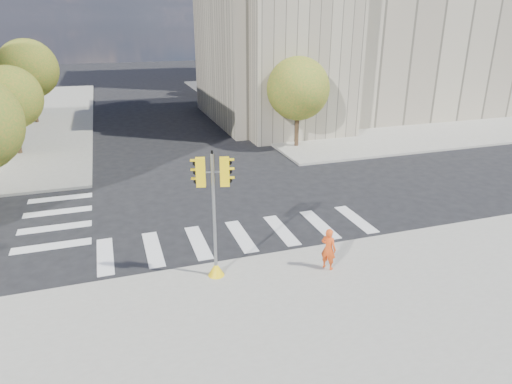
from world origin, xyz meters
TOP-DOWN VIEW (x-y plane):
  - ground at (0.00, 0.00)m, footprint 160.00×160.00m
  - sidewalk_far_right at (20.00, 26.00)m, footprint 28.00×40.00m
  - civic_building at (15.59, 19.12)m, footprint 26.00×16.00m
  - tree_lw_mid at (-10.50, 14.00)m, footprint 4.00×4.00m
  - tree_lw_far at (-10.50, 24.00)m, footprint 4.80×4.80m
  - tree_re_near at (7.50, 10.00)m, footprint 4.20×4.20m
  - tree_re_mid at (7.50, 22.00)m, footprint 4.60×4.60m
  - tree_re_far at (7.50, 34.00)m, footprint 4.00×4.00m
  - lamp_near at (8.00, 14.00)m, footprint 0.35×0.18m
  - lamp_far at (8.00, 28.00)m, footprint 0.35×0.18m
  - traffic_signal at (-1.85, -4.90)m, footprint 1.08×0.56m
  - photographer at (2.02, -5.68)m, footprint 0.63×0.67m

SIDE VIEW (x-z plane):
  - ground at x=0.00m, z-range 0.00..0.00m
  - sidewalk_far_right at x=20.00m, z-range 0.00..0.15m
  - photographer at x=2.02m, z-range 0.15..1.69m
  - traffic_signal at x=-1.85m, z-range -0.19..4.29m
  - tree_lw_mid at x=-10.50m, z-range 0.88..6.65m
  - tree_re_far at x=7.50m, z-range 0.93..6.80m
  - tree_re_near at x=7.50m, z-range 0.97..7.13m
  - tree_re_mid at x=7.50m, z-range 1.02..7.68m
  - tree_lw_far at x=-10.50m, z-range 1.07..8.01m
  - lamp_near at x=8.00m, z-range 0.52..8.63m
  - lamp_far at x=8.00m, z-range 0.52..8.63m
  - civic_building at x=15.59m, z-range -2.43..16.96m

